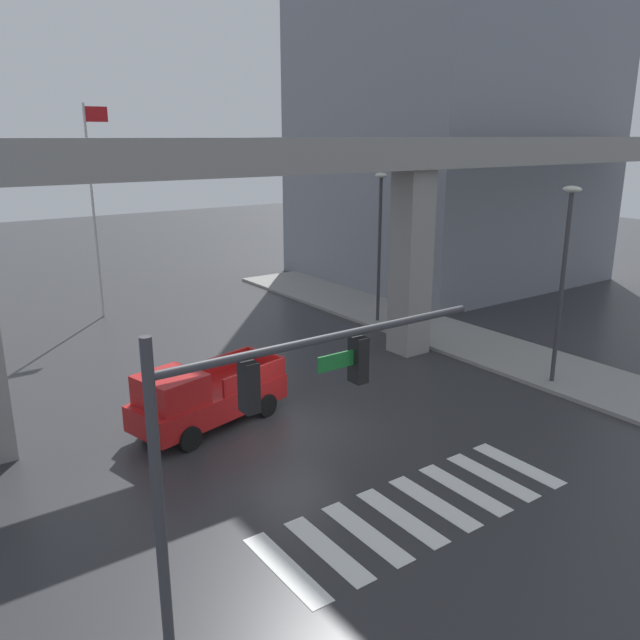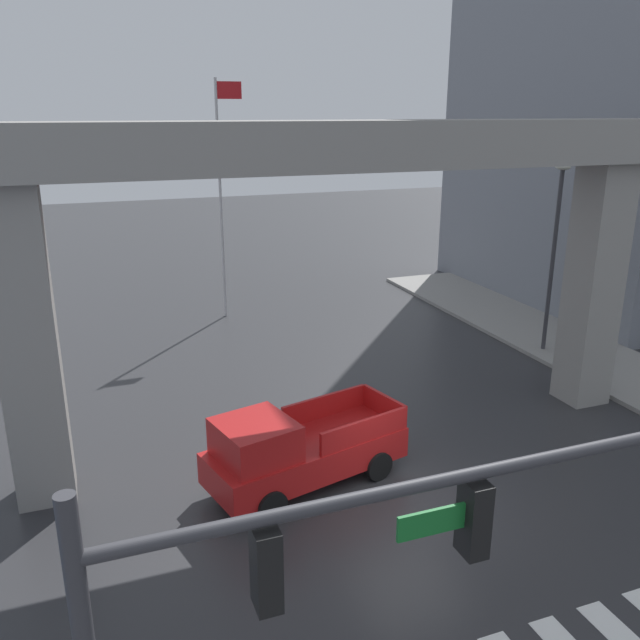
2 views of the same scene
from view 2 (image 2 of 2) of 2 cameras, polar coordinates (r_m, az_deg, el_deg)
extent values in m
plane|color=#2D2D30|center=(16.41, 7.98, -15.91)|extent=(120.00, 120.00, 0.00)
cube|color=gray|center=(17.00, 3.19, 14.92)|extent=(55.70, 2.06, 1.20)
cube|color=gray|center=(16.48, -23.99, -2.38)|extent=(1.30, 1.30, 7.62)
cube|color=gray|center=(22.17, 22.64, 2.69)|extent=(1.30, 1.30, 7.62)
cube|color=red|center=(16.87, -1.16, -11.60)|extent=(5.41, 3.08, 0.80)
cube|color=red|center=(15.82, -5.64, -10.32)|extent=(2.07, 2.11, 0.90)
cube|color=#3F5160|center=(15.63, -7.17, -10.74)|extent=(0.50, 1.65, 0.77)
cube|color=red|center=(16.51, 3.90, -9.58)|extent=(2.60, 0.74, 0.60)
cube|color=red|center=(17.77, 0.38, -7.46)|extent=(2.60, 0.74, 0.60)
cube|color=red|center=(17.89, 5.59, -7.37)|extent=(0.52, 1.72, 0.60)
cylinder|color=black|center=(15.72, -4.27, -15.77)|extent=(0.81, 0.46, 0.76)
cylinder|color=black|center=(17.08, -7.42, -12.92)|extent=(0.81, 0.46, 0.76)
cylinder|color=black|center=(17.26, 5.04, -12.47)|extent=(0.81, 0.46, 0.76)
cylinder|color=black|center=(18.51, 1.44, -10.19)|extent=(0.81, 0.46, 0.76)
cylinder|color=#38383D|center=(6.61, 9.05, -13.93)|extent=(6.40, 0.14, 0.14)
cube|color=black|center=(6.40, -4.70, -20.66)|extent=(0.24, 0.32, 0.84)
sphere|color=green|center=(6.56, -4.64, -22.44)|extent=(0.17, 0.17, 0.17)
cube|color=black|center=(7.17, 13.21, -16.40)|extent=(0.24, 0.32, 0.84)
sphere|color=green|center=(7.32, 13.06, -18.09)|extent=(0.17, 0.17, 0.17)
cube|color=#19722D|center=(6.98, 10.93, -16.58)|extent=(1.10, 0.04, 0.28)
cylinder|color=#38383D|center=(26.26, 19.51, 4.53)|extent=(0.16, 0.16, 7.00)
ellipsoid|color=beige|center=(25.74, 20.35, 12.38)|extent=(0.44, 0.70, 0.24)
cylinder|color=silver|center=(29.49, -8.61, 10.01)|extent=(0.12, 0.12, 10.35)
cube|color=red|center=(29.36, -7.94, 19.16)|extent=(1.10, 0.04, 0.70)
camera|label=1|loc=(4.72, -155.65, -18.46)|focal=35.96mm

